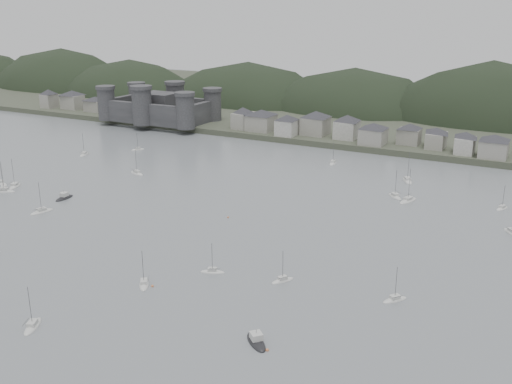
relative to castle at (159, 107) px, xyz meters
The scene contains 10 objects.
ground 216.45m from the castle, 56.28° to the right, with size 900.00×900.00×0.00m, color slate.
far_shore_land 166.61m from the castle, 43.83° to the left, with size 900.00×250.00×3.00m, color #383D2D.
forested_ridge 155.26m from the castle, 35.67° to the left, with size 851.55×103.94×102.57m.
castle is the anchor object (origin of this frame).
waterfront_town 170.64m from the castle, ahead, with size 451.48×28.46×12.92m.
sailboat_lead 205.00m from the castle, 49.23° to the right, with size 6.79×4.37×8.91m.
moored_fleet 150.24m from the castle, 50.60° to the right, with size 240.52×171.47×13.07m.
motor_launch_near 240.05m from the castle, 48.31° to the right, with size 8.09×7.70×3.96m.
motor_launch_far 139.06m from the castle, 67.49° to the right, with size 3.40×8.49×3.99m.
mooring_buoys 200.97m from the castle, 48.21° to the right, with size 156.24×69.71×0.70m.
Camera 1 is at (88.60, -91.75, 66.54)m, focal length 40.49 mm.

